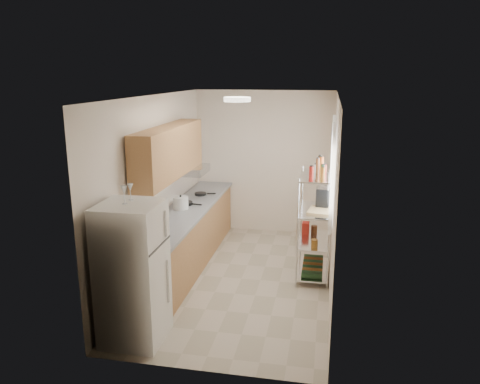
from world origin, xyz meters
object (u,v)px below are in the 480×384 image
object	(u,v)px
refrigerator	(133,273)
rice_cooker	(181,203)
cutting_board	(320,211)
frying_pan_large	(184,203)
espresso_machine	(323,197)

from	to	relation	value
refrigerator	rice_cooker	xyz separation A→B (m)	(-0.13, 2.10, 0.21)
refrigerator	cutting_board	world-z (taller)	refrigerator
frying_pan_large	rice_cooker	bearing A→B (deg)	-77.42
rice_cooker	frying_pan_large	distance (m)	0.24
refrigerator	rice_cooker	world-z (taller)	refrigerator
refrigerator	espresso_machine	distance (m)	2.99
rice_cooker	cutting_board	xyz separation A→B (m)	(2.07, -0.13, 0.03)
refrigerator	cutting_board	bearing A→B (deg)	45.31
frying_pan_large	espresso_machine	world-z (taller)	espresso_machine
cutting_board	espresso_machine	bearing A→B (deg)	83.01
frying_pan_large	cutting_board	xyz separation A→B (m)	(2.09, -0.36, 0.10)
refrigerator	frying_pan_large	world-z (taller)	refrigerator
refrigerator	espresso_machine	xyz separation A→B (m)	(1.98, 2.21, 0.38)
cutting_board	frying_pan_large	bearing A→B (deg)	170.14
refrigerator	frying_pan_large	xyz separation A→B (m)	(-0.14, 2.33, 0.14)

